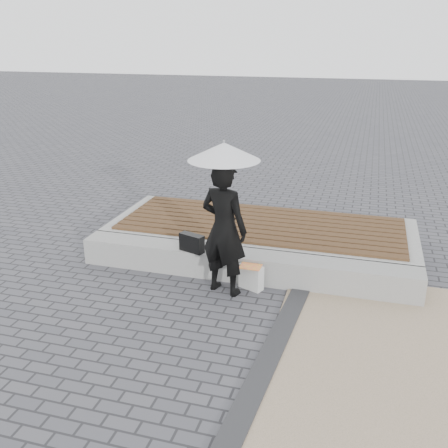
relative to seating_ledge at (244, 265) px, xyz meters
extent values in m
plane|color=#4A494E|center=(0.00, -1.60, -0.20)|extent=(80.00, 80.00, 0.00)
cube|color=#2C2D2F|center=(0.75, -2.10, -0.18)|extent=(0.61, 5.20, 0.04)
cube|color=gray|center=(0.00, 0.00, 0.00)|extent=(5.00, 0.45, 0.40)
cube|color=#A7A7A2|center=(0.00, 1.20, 0.00)|extent=(5.00, 2.00, 0.40)
imported|color=black|center=(-0.16, -0.49, 0.73)|extent=(0.77, 0.61, 1.86)
cylinder|color=#A4A4A9|center=(-0.16, -0.49, 1.20)|extent=(0.02, 0.02, 0.94)
cone|color=silver|center=(-0.16, -0.49, 1.78)|extent=(0.94, 0.94, 0.23)
sphere|color=#A4A4A9|center=(-0.16, -0.49, 1.91)|extent=(0.03, 0.03, 0.03)
cube|color=black|center=(-0.74, -0.17, 0.33)|extent=(0.40, 0.25, 0.27)
cube|color=beige|center=(0.19, -0.31, -0.02)|extent=(0.37, 0.27, 0.36)
cube|color=#E42944|center=(0.19, -0.36, 0.16)|extent=(0.30, 0.22, 0.01)
camera|label=1|loc=(1.60, -6.58, 3.16)|focal=40.71mm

